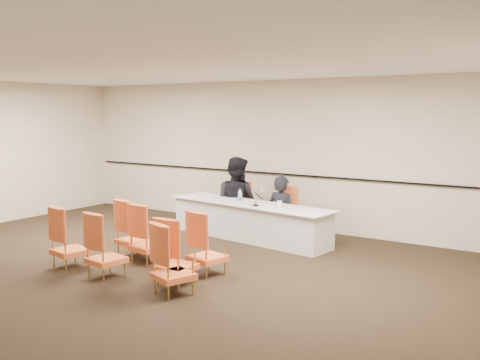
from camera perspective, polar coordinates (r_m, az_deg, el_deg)
name	(u,v)px	position (r m, az deg, el deg)	size (l,w,h in m)	color
floor	(137,273)	(8.13, -10.92, -9.68)	(10.00, 10.00, 0.00)	black
ceiling	(132,66)	(7.82, -11.46, 11.88)	(10.00, 10.00, 0.00)	white
wall_back	(273,154)	(11.03, 3.53, 2.81)	(10.00, 0.04, 3.00)	beige
wall_rail	(272,173)	(11.04, 3.41, 0.72)	(9.80, 0.04, 0.03)	black
panel_table	(249,221)	(9.98, 0.99, -4.39)	(3.38, 0.79, 0.68)	silver
panelist_main	(281,217)	(10.16, 4.43, -4.00)	(0.58, 0.38, 1.60)	black
panelist_main_chair	(281,212)	(10.14, 4.44, -3.44)	(0.50, 0.50, 0.95)	#D54E26
panelist_second	(236,204)	(10.83, -0.41, -2.54)	(0.93, 0.72, 1.91)	black
panelist_second_chair	(236,205)	(10.84, -0.41, -2.72)	(0.50, 0.50, 0.95)	#D54E26
papers	(270,206)	(9.57, 3.19, -2.82)	(0.30, 0.22, 0.00)	white
microphone	(256,198)	(9.59, 1.71, -1.93)	(0.10, 0.21, 0.29)	black
water_bottle	(240,196)	(9.92, 0.00, -1.72)	(0.08, 0.08, 0.25)	#167D72
drinking_glass	(247,202)	(9.76, 0.80, -2.33)	(0.06, 0.06, 0.10)	silver
coffee_cup	(279,205)	(9.32, 4.22, -2.68)	(0.09, 0.09, 0.14)	white
aud_chair_front_left	(133,228)	(8.94, -11.30, -5.00)	(0.50, 0.50, 0.95)	#D54E26
aud_chair_front_mid	(148,233)	(8.50, -9.77, -5.60)	(0.50, 0.50, 0.95)	#D54E26
aud_chair_front_right	(207,243)	(7.79, -3.51, -6.69)	(0.50, 0.50, 0.95)	#D54E26
aud_chair_back_left	(70,237)	(8.54, -17.70, -5.78)	(0.50, 0.50, 0.95)	#D54E26
aud_chair_back_mid	(106,244)	(7.91, -14.10, -6.69)	(0.50, 0.50, 0.95)	#D54E26
aud_chair_back_right	(173,259)	(7.01, -7.13, -8.32)	(0.50, 0.50, 0.95)	#D54E26
aud_chair_extra	(176,251)	(7.38, -6.83, -7.53)	(0.50, 0.50, 0.95)	#D54E26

